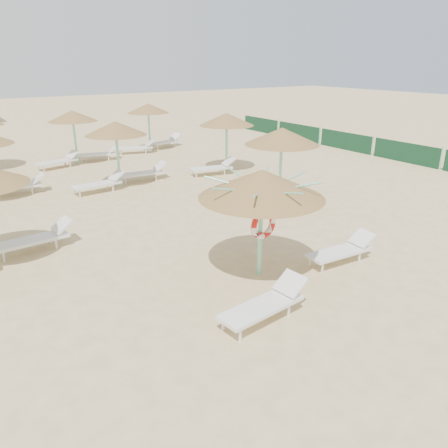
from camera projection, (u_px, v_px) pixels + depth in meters
ground at (260, 278)px, 10.51m from camera, size 120.00×120.00×0.00m
main_palapa at (262, 184)px, 9.92m from camera, size 2.93×2.93×2.62m
lounger_main_a at (266, 303)px, 8.76m from camera, size 2.07×0.83×0.73m
lounger_main_b at (343, 250)px, 11.26m from camera, size 1.94×0.68×0.69m
palapa_field at (102, 130)px, 17.73m from camera, size 14.08×14.13×2.69m
windbreak_fence at (346, 141)px, 25.31m from camera, size 0.08×19.84×1.10m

